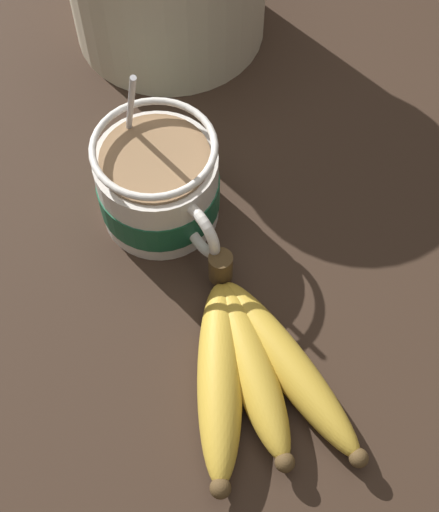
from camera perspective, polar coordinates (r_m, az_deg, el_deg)
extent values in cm
cube|color=#332319|center=(62.12, -0.73, -1.82)|extent=(123.14, 123.14, 3.11)
cylinder|color=white|center=(61.11, -4.70, 5.68)|extent=(10.26, 10.26, 7.52)
cylinder|color=#195638|center=(61.60, -4.66, 5.35)|extent=(10.46, 10.46, 3.16)
torus|color=white|center=(57.58, -1.45, 2.23)|extent=(5.24, 0.90, 5.24)
cylinder|color=#997551|center=(58.04, -4.97, 7.92)|extent=(9.06, 9.06, 0.40)
torus|color=white|center=(56.95, -5.08, 8.79)|extent=(10.26, 10.26, 0.60)
cylinder|color=silver|center=(59.65, -7.04, 10.58)|extent=(4.37, 0.50, 13.77)
ellipsoid|color=silver|center=(63.88, -5.45, 5.54)|extent=(3.00, 2.00, 0.80)
cylinder|color=#4C381E|center=(57.79, -0.02, -0.95)|extent=(2.00, 2.00, 3.00)
ellipsoid|color=gold|center=(54.80, 0.03, -9.77)|extent=(15.17, 12.27, 3.46)
sphere|color=#4C381E|center=(52.52, 0.08, -18.07)|extent=(1.56, 1.56, 1.56)
ellipsoid|color=gold|center=(55.26, 2.60, -8.88)|extent=(15.34, 8.06, 3.32)
sphere|color=#4C381E|center=(53.21, 5.25, -16.11)|extent=(1.49, 1.49, 1.49)
ellipsoid|color=gold|center=(55.59, 5.50, -8.66)|extent=(17.22, 3.91, 3.20)
sphere|color=#4C381E|center=(54.07, 11.08, -15.58)|extent=(1.44, 1.44, 1.44)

